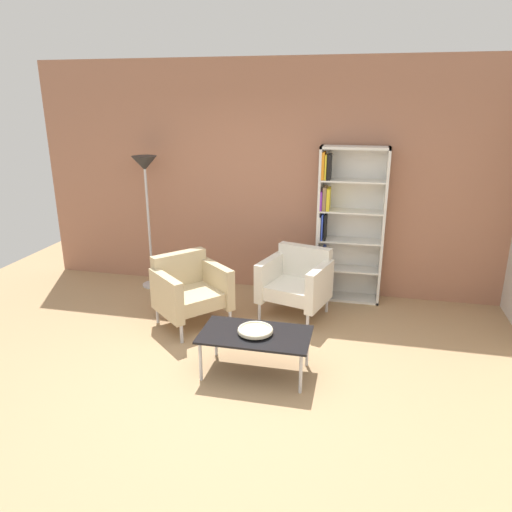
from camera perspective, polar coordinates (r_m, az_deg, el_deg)
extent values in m
plane|color=tan|center=(4.38, -3.58, -15.25)|extent=(8.32, 8.32, 0.00)
cube|color=#A87056|center=(6.13, 2.64, 9.14)|extent=(6.40, 0.12, 2.90)
cube|color=silver|center=(5.94, 7.50, 3.77)|extent=(0.03, 0.30, 1.90)
cube|color=silver|center=(5.92, 14.94, 3.27)|extent=(0.03, 0.30, 1.90)
cube|color=silver|center=(5.76, 11.80, 12.57)|extent=(0.80, 0.30, 0.03)
cube|color=silver|center=(6.21, 10.69, -4.84)|extent=(0.80, 0.30, 0.03)
cube|color=silver|center=(6.05, 11.27, 3.86)|extent=(0.80, 0.02, 1.90)
cube|color=silver|center=(6.08, 10.90, -1.51)|extent=(0.76, 0.28, 0.02)
cube|color=silver|center=(5.96, 11.11, 1.82)|extent=(0.76, 0.28, 0.02)
cube|color=silver|center=(5.87, 11.33, 5.27)|extent=(0.76, 0.28, 0.02)
cube|color=silver|center=(5.80, 11.55, 8.81)|extent=(0.76, 0.28, 0.02)
cube|color=black|center=(6.13, 7.37, -3.67)|extent=(0.02, 0.17, 0.21)
cube|color=purple|center=(6.15, 7.78, -3.29)|extent=(0.04, 0.24, 0.27)
cube|color=orange|center=(6.13, 8.29, -3.31)|extent=(0.04, 0.21, 0.29)
cube|color=black|center=(6.14, 8.76, -3.52)|extent=(0.04, 0.22, 0.24)
cube|color=white|center=(6.04, 7.64, -0.14)|extent=(0.04, 0.25, 0.24)
cube|color=blue|center=(6.02, 8.10, -0.11)|extent=(0.04, 0.24, 0.26)
cube|color=white|center=(6.02, 8.46, -0.14)|extent=(0.03, 0.24, 0.26)
cube|color=white|center=(5.92, 7.70, 3.44)|extent=(0.02, 0.24, 0.29)
cube|color=blue|center=(5.91, 7.97, 3.57)|extent=(0.02, 0.22, 0.32)
cube|color=black|center=(5.90, 8.31, 3.51)|extent=(0.02, 0.21, 0.32)
cube|color=purple|center=(5.84, 7.86, 6.65)|extent=(0.02, 0.24, 0.23)
cube|color=olive|center=(5.84, 8.24, 6.87)|extent=(0.04, 0.24, 0.28)
cube|color=yellow|center=(5.83, 8.66, 6.76)|extent=(0.04, 0.22, 0.26)
cube|color=orange|center=(5.75, 8.06, 10.64)|extent=(0.03, 0.19, 0.32)
cube|color=yellow|center=(5.77, 8.39, 10.49)|extent=(0.02, 0.22, 0.29)
cube|color=black|center=(5.76, 8.76, 10.51)|extent=(0.04, 0.20, 0.30)
cube|color=black|center=(4.37, -0.08, -9.36)|extent=(1.00, 0.56, 0.02)
cylinder|color=silver|center=(4.39, -6.64, -12.38)|extent=(0.03, 0.03, 0.38)
cylinder|color=silver|center=(4.21, 5.36, -13.78)|extent=(0.03, 0.03, 0.38)
cylinder|color=silver|center=(4.77, -4.81, -9.66)|extent=(0.03, 0.03, 0.38)
cylinder|color=silver|center=(4.60, 6.14, -10.80)|extent=(0.03, 0.03, 0.38)
cylinder|color=beige|center=(4.36, -0.08, -9.13)|extent=(0.13, 0.13, 0.02)
cylinder|color=beige|center=(4.35, -0.08, -8.90)|extent=(0.32, 0.32, 0.02)
torus|color=beige|center=(4.35, -0.08, -8.76)|extent=(0.32, 0.32, 0.02)
cube|color=#C6B289|center=(5.35, -7.68, -5.01)|extent=(0.86, 0.86, 0.16)
cube|color=#C6B289|center=(5.48, -9.15, -1.49)|extent=(0.51, 0.56, 0.38)
cube|color=#C6B289|center=(5.16, -10.65, -4.71)|extent=(0.53, 0.48, 0.46)
cube|color=#C6B289|center=(5.43, -4.75, -3.28)|extent=(0.53, 0.48, 0.46)
cylinder|color=silver|center=(5.06, -8.89, -8.98)|extent=(0.04, 0.04, 0.24)
cylinder|color=silver|center=(5.32, -3.11, -7.34)|extent=(0.04, 0.04, 0.24)
cylinder|color=silver|center=(5.54, -11.68, -6.68)|extent=(0.04, 0.04, 0.24)
cylinder|color=silver|center=(5.78, -6.26, -5.30)|extent=(0.04, 0.04, 0.24)
cube|color=white|center=(5.54, 4.64, -4.05)|extent=(0.78, 0.74, 0.16)
cube|color=white|center=(5.68, 5.84, -0.62)|extent=(0.65, 0.29, 0.38)
cube|color=white|center=(5.61, 1.70, -2.51)|extent=(0.27, 0.62, 0.46)
cube|color=white|center=(5.37, 7.60, -3.62)|extent=(0.27, 0.62, 0.46)
cylinder|color=silver|center=(5.49, 0.37, -6.50)|extent=(0.04, 0.04, 0.24)
cylinder|color=silver|center=(5.26, 6.18, -7.78)|extent=(0.04, 0.04, 0.24)
cylinder|color=silver|center=(5.96, 3.04, -4.45)|extent=(0.04, 0.04, 0.24)
cylinder|color=silver|center=(5.75, 8.45, -5.52)|extent=(0.04, 0.04, 0.24)
cylinder|color=silver|center=(6.67, -12.18, -3.34)|extent=(0.28, 0.28, 0.02)
cylinder|color=silver|center=(6.41, -12.68, 3.65)|extent=(0.03, 0.03, 1.65)
cone|color=#2D2D2D|center=(6.27, -13.19, 10.74)|extent=(0.32, 0.32, 0.18)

